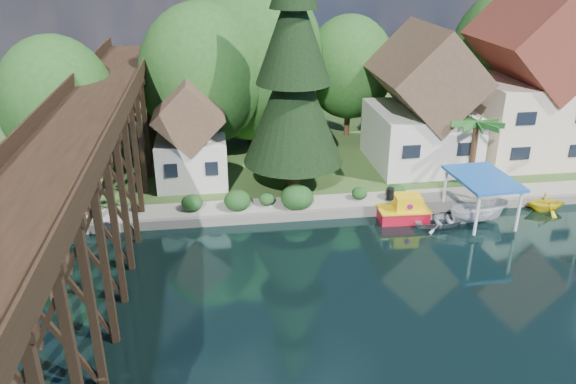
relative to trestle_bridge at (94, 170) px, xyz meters
name	(u,v)px	position (x,y,z in m)	size (l,w,h in m)	color
ground	(394,280)	(16.00, -5.17, -5.35)	(140.00, 140.00, 0.00)	black
bank	(298,110)	(16.00, 28.83, -5.10)	(140.00, 52.00, 0.50)	#325220
seawall	(415,209)	(20.00, 2.83, -5.04)	(60.00, 0.40, 0.62)	slate
promenade	(436,196)	(22.00, 4.13, -4.82)	(50.00, 2.60, 0.06)	gray
trestle_bridge	(94,170)	(0.00, 0.00, 0.00)	(4.12, 44.18, 9.30)	black
house_left	(422,107)	(23.00, 10.83, -0.21)	(7.64, 8.64, 11.02)	silver
house_center	(529,86)	(32.00, 11.33, 1.07)	(8.65, 9.18, 13.89)	beige
shed	(191,139)	(5.00, 9.33, -1.52)	(5.09, 5.40, 7.85)	silver
bg_trees	(334,69)	(17.00, 16.08, 1.94)	(49.90, 13.30, 10.57)	#382314
shrubs	(288,196)	(11.40, 4.09, -4.12)	(15.76, 2.47, 1.70)	#174017
conifer	(293,74)	(12.21, 7.00, 3.51)	(7.05, 7.05, 17.37)	#382314
palm_tree	(477,126)	(25.31, 6.05, -0.35)	(4.45, 4.45, 5.15)	#382314
tugboat	(404,210)	(18.86, 1.84, -4.63)	(3.38, 1.95, 2.40)	red
boat_white_a	(441,219)	(21.08, 0.93, -4.97)	(2.59, 3.63, 0.75)	silver
boat_canopy	(479,203)	(23.60, 0.93, -3.97)	(4.11, 5.18, 3.22)	white
boat_yellow	(547,201)	(29.01, 1.91, -4.63)	(2.34, 2.71, 1.43)	yellow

